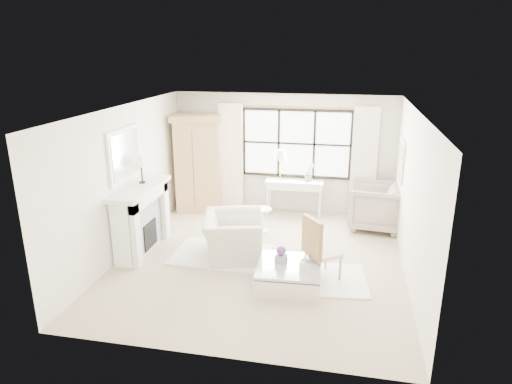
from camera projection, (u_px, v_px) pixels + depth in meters
floor at (260, 260)px, 8.23m from camera, size 5.50×5.50×0.00m
ceiling at (261, 110)px, 7.41m from camera, size 5.50×5.50×0.00m
wall_back at (283, 154)px, 10.38m from camera, size 5.00×0.00×5.00m
wall_front at (215, 258)px, 5.25m from camera, size 5.00×0.00×5.00m
wall_left at (125, 181)px, 8.29m from camera, size 0.00×5.50×5.50m
wall_right at (412, 198)px, 7.35m from camera, size 0.00×5.50×5.50m
window_pane at (296, 144)px, 10.23m from camera, size 2.40×0.02×1.50m
window_frame at (296, 144)px, 10.22m from camera, size 2.50×0.04×1.50m
curtain_rod at (297, 105)px, 9.91m from camera, size 3.30×0.04×0.04m
curtain_left at (231, 157)px, 10.55m from camera, size 0.55×0.10×2.47m
curtain_right at (364, 163)px, 9.99m from camera, size 0.55×0.10×2.47m
fireplace at (140, 218)px, 8.46m from camera, size 0.58×1.66×1.26m
mirror_frame at (125, 154)px, 8.13m from camera, size 0.05×1.15×0.95m
mirror_glass at (126, 155)px, 8.13m from camera, size 0.02×1.00×0.80m
art_frame at (401, 161)px, 8.88m from camera, size 0.04×0.62×0.82m
art_canvas at (400, 161)px, 8.88m from camera, size 0.01×0.52×0.72m
mantel_lamp at (141, 162)px, 8.35m from camera, size 0.22×0.22×0.51m
armoire at (197, 162)px, 10.47m from camera, size 1.26×0.96×2.24m
console_table at (294, 197)px, 10.39m from camera, size 1.31×0.48×0.80m
console_lamp at (281, 156)px, 10.16m from camera, size 0.28×0.28×0.69m
orchid_plant at (309, 172)px, 10.15m from camera, size 0.30×0.28×0.42m
side_table at (262, 217)px, 9.41m from camera, size 0.40×0.40×0.51m
rug_left at (222, 254)px, 8.42m from camera, size 1.76×1.26×0.03m
rug_right at (319, 279)px, 7.53m from camera, size 1.65×1.31×0.03m
club_armchair at (233, 236)px, 8.30m from camera, size 1.27×1.38×0.77m
wingback_chair at (375, 206)px, 9.56m from camera, size 1.16×1.14×0.96m
french_chair at (322, 262)px, 7.48m from camera, size 0.68×0.68×1.08m
coffee_table at (289, 276)px, 7.28m from camera, size 1.05×1.05×0.38m
planter_box at (281, 259)px, 7.28m from camera, size 0.19×0.19×0.13m
planter_flowers at (281, 251)px, 7.24m from camera, size 0.15×0.15×0.15m
pillar_candle at (302, 266)px, 7.06m from camera, size 0.10×0.10×0.12m
coffee_vase at (308, 257)px, 7.33m from camera, size 0.14×0.14×0.14m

